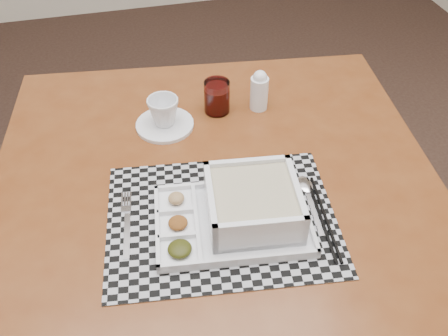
{
  "coord_description": "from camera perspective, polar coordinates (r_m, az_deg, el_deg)",
  "views": [
    {
      "loc": [
        0.17,
        -0.92,
        1.57
      ],
      "look_at": [
        0.36,
        -0.19,
        0.87
      ],
      "focal_mm": 40.0,
      "sensor_mm": 36.0,
      "label": 1
    }
  ],
  "objects": [
    {
      "name": "dining_table",
      "position": [
        1.2,
        -0.84,
        -4.32
      ],
      "size": [
        1.15,
        1.15,
        0.77
      ],
      "color": "#5D2910",
      "rests_on": "ground"
    },
    {
      "name": "placemat",
      "position": [
        1.07,
        -0.27,
        -5.81
      ],
      "size": [
        0.53,
        0.43,
        0.0
      ],
      "primitive_type": "cube",
      "rotation": [
        0.0,
        0.0,
        -0.13
      ],
      "color": "#A0A1A8",
      "rests_on": "dining_table"
    },
    {
      "name": "serving_tray",
      "position": [
        1.04,
        2.57,
        -4.68
      ],
      "size": [
        0.35,
        0.26,
        0.09
      ],
      "color": "white",
      "rests_on": "placemat"
    },
    {
      "name": "fork",
      "position": [
        1.07,
        -11.18,
        -6.1
      ],
      "size": [
        0.04,
        0.19,
        0.0
      ],
      "color": "silver",
      "rests_on": "placemat"
    },
    {
      "name": "spoon",
      "position": [
        1.14,
        9.39,
        -2.35
      ],
      "size": [
        0.04,
        0.18,
        0.01
      ],
      "color": "silver",
      "rests_on": "placemat"
    },
    {
      "name": "chopsticks",
      "position": [
        1.08,
        11.27,
        -5.57
      ],
      "size": [
        0.05,
        0.24,
        0.01
      ],
      "color": "black",
      "rests_on": "placemat"
    },
    {
      "name": "saucer",
      "position": [
        1.31,
        -6.78,
        4.93
      ],
      "size": [
        0.15,
        0.15,
        0.01
      ],
      "primitive_type": "cylinder",
      "color": "white",
      "rests_on": "dining_table"
    },
    {
      "name": "cup",
      "position": [
        1.28,
        -6.93,
        6.42
      ],
      "size": [
        0.1,
        0.1,
        0.07
      ],
      "primitive_type": "imported",
      "rotation": [
        0.0,
        0.0,
        -0.39
      ],
      "color": "white",
      "rests_on": "saucer"
    },
    {
      "name": "juice_glass",
      "position": [
        1.33,
        -0.82,
        8.0
      ],
      "size": [
        0.07,
        0.07,
        0.09
      ],
      "color": "white",
      "rests_on": "dining_table"
    },
    {
      "name": "creamer_bottle",
      "position": [
        1.34,
        4.05,
        8.83
      ],
      "size": [
        0.05,
        0.05,
        0.11
      ],
      "color": "white",
      "rests_on": "dining_table"
    }
  ]
}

